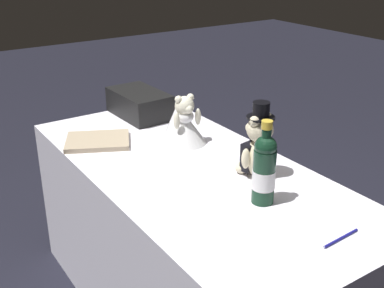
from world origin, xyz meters
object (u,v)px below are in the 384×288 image
object	(u,v)px
teddy_bear_groom	(257,146)
champagne_bottle	(264,169)
guestbook	(98,141)
teddy_bear_bride	(183,122)
gift_case_black	(139,104)
signing_pen	(340,239)

from	to	relation	value
teddy_bear_groom	champagne_bottle	size ratio (longest dim) A/B	0.99
guestbook	champagne_bottle	bearing A→B (deg)	-135.45
teddy_bear_groom	teddy_bear_bride	size ratio (longest dim) A/B	1.32
gift_case_black	signing_pen	bearing A→B (deg)	178.93
champagne_bottle	signing_pen	distance (m)	0.33
teddy_bear_bride	gift_case_black	xyz separation A→B (m)	(0.40, -0.00, -0.03)
teddy_bear_groom	signing_pen	xyz separation A→B (m)	(-0.47, 0.07, -0.12)
teddy_bear_bride	signing_pen	world-z (taller)	teddy_bear_bride
gift_case_black	guestbook	xyz separation A→B (m)	(-0.21, 0.32, -0.05)
champagne_bottle	guestbook	bearing A→B (deg)	18.19
teddy_bear_bride	signing_pen	xyz separation A→B (m)	(-0.89, 0.02, -0.08)
teddy_bear_groom	guestbook	distance (m)	0.72
champagne_bottle	gift_case_black	xyz separation A→B (m)	(0.99, -0.06, -0.06)
teddy_bear_bride	gift_case_black	world-z (taller)	teddy_bear_bride
signing_pen	guestbook	xyz separation A→B (m)	(1.08, 0.30, 0.01)
champagne_bottle	signing_pen	size ratio (longest dim) A/B	1.86
gift_case_black	teddy_bear_bride	bearing A→B (deg)	179.78
teddy_bear_groom	teddy_bear_bride	distance (m)	0.43
teddy_bear_bride	signing_pen	bearing A→B (deg)	178.54
champagne_bottle	gift_case_black	bearing A→B (deg)	-3.70
guestbook	teddy_bear_bride	bearing A→B (deg)	-94.24
teddy_bear_bride	guestbook	xyz separation A→B (m)	(0.19, 0.32, -0.08)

